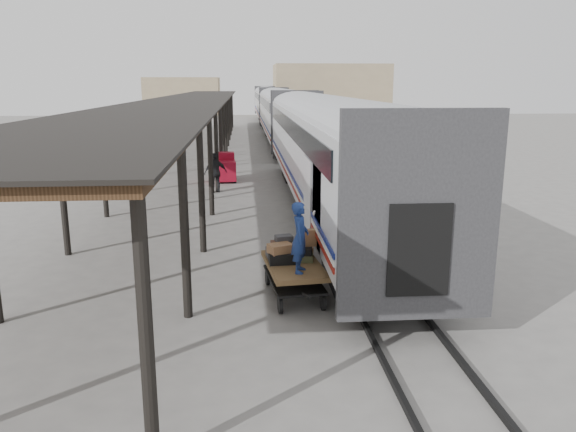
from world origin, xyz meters
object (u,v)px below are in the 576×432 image
(porter, at_px, (300,237))
(luggage_tug, at_px, (226,168))
(baggage_cart, at_px, (294,271))
(pedestrian, at_px, (216,173))

(porter, bearing_deg, luggage_tug, 20.03)
(baggage_cart, relative_size, pedestrian, 1.33)
(porter, xyz_separation_m, pedestrian, (-2.61, 14.36, -0.73))
(porter, height_order, pedestrian, porter)
(baggage_cart, distance_m, luggage_tug, 16.94)
(luggage_tug, xyz_separation_m, porter, (2.23, -17.46, 1.00))
(baggage_cart, distance_m, porter, 1.22)
(luggage_tug, relative_size, porter, 1.07)
(luggage_tug, distance_m, porter, 17.63)
(pedestrian, bearing_deg, porter, 80.29)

